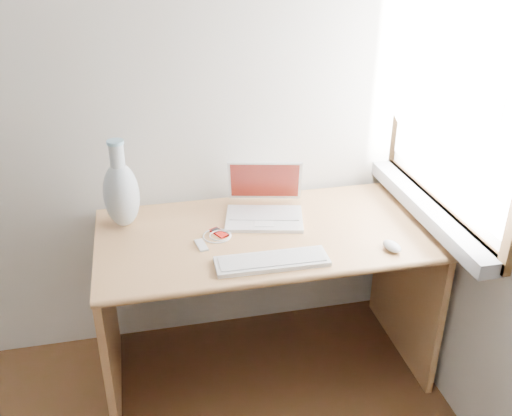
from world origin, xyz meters
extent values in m
cube|color=white|center=(1.75, 1.30, 1.32)|extent=(0.01, 0.90, 1.00)
cube|color=#959597|center=(1.69, 1.30, 0.79)|extent=(0.10, 0.96, 0.06)
cube|color=white|center=(1.67, 1.30, 1.35)|extent=(0.02, 0.84, 0.92)
cube|color=tan|center=(1.03, 1.38, 0.71)|extent=(1.36, 0.68, 0.03)
cube|color=tan|center=(0.36, 1.38, 0.35)|extent=(0.03, 0.64, 0.69)
cube|color=tan|center=(1.70, 1.38, 0.35)|extent=(0.03, 0.64, 0.69)
cube|color=tan|center=(1.03, 1.71, 0.47)|extent=(1.30, 0.03, 0.45)
cube|color=white|center=(1.05, 1.47, 0.73)|extent=(0.36, 0.29, 0.02)
cube|color=white|center=(1.05, 1.47, 0.74)|extent=(0.31, 0.19, 0.00)
cube|color=white|center=(1.05, 1.58, 0.84)|extent=(0.33, 0.15, 0.20)
cube|color=maroon|center=(1.05, 1.58, 0.84)|extent=(0.30, 0.13, 0.18)
cube|color=white|center=(1.00, 1.14, 0.73)|extent=(0.42, 0.13, 0.02)
cube|color=white|center=(1.00, 1.14, 0.74)|extent=(0.39, 0.10, 0.00)
ellipsoid|color=white|center=(1.47, 1.13, 0.74)|extent=(0.07, 0.10, 0.03)
cube|color=#A8100B|center=(0.84, 1.40, 0.72)|extent=(0.07, 0.10, 0.01)
cube|color=black|center=(0.84, 1.40, 0.73)|extent=(0.04, 0.04, 0.00)
torus|color=white|center=(0.83, 1.38, 0.72)|extent=(0.14, 0.14, 0.01)
cube|color=white|center=(0.76, 1.32, 0.72)|extent=(0.05, 0.09, 0.01)
ellipsoid|color=silver|center=(0.47, 1.56, 0.86)|extent=(0.15, 0.15, 0.28)
cylinder|color=silver|center=(0.47, 1.56, 1.03)|extent=(0.06, 0.06, 0.11)
cylinder|color=#89C1DC|center=(0.47, 1.56, 1.09)|extent=(0.07, 0.07, 0.01)
camera|label=1|loc=(0.56, -0.59, 1.87)|focal=40.00mm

